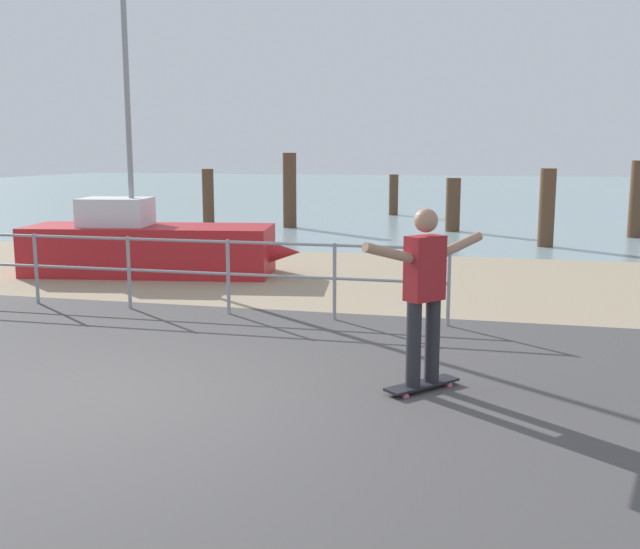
# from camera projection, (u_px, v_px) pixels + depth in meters

# --- Properties ---
(ground_plane) EXTENTS (24.00, 10.00, 0.04)m
(ground_plane) POSITION_uv_depth(u_px,v_px,m) (71.00, 445.00, 5.76)
(ground_plane) COLOR #474444
(ground_plane) RESTS_ON ground
(beach_strip) EXTENTS (24.00, 6.00, 0.04)m
(beach_strip) POSITION_uv_depth(u_px,v_px,m) (318.00, 276.00, 13.42)
(beach_strip) COLOR tan
(beach_strip) RESTS_ON ground
(sea_surface) EXTENTS (72.00, 50.00, 0.04)m
(sea_surface) POSITION_uv_depth(u_px,v_px,m) (442.00, 192.00, 40.24)
(sea_surface) COLOR #849EA3
(sea_surface) RESTS_ON ground
(railing_fence) EXTENTS (9.02, 0.05, 1.05)m
(railing_fence) POSITION_uv_depth(u_px,v_px,m) (129.00, 262.00, 10.50)
(railing_fence) COLOR gray
(railing_fence) RESTS_ON ground
(sailboat) EXTENTS (5.06, 2.07, 5.60)m
(sailboat) POSITION_uv_depth(u_px,v_px,m) (158.00, 247.00, 13.44)
(sailboat) COLOR #B21E23
(sailboat) RESTS_ON ground
(skateboard) EXTENTS (0.67, 0.74, 0.08)m
(skateboard) POSITION_uv_depth(u_px,v_px,m) (422.00, 385.00, 7.01)
(skateboard) COLOR black
(skateboard) RESTS_ON ground
(skateboarder) EXTENTS (1.01, 1.16, 1.65)m
(skateboarder) POSITION_uv_depth(u_px,v_px,m) (424.00, 286.00, 6.85)
(skateboarder) COLOR #26262B
(skateboarder) RESTS_ON skateboard
(groyne_post_0) EXTENTS (0.33, 0.33, 1.71)m
(groyne_post_0) POSITION_uv_depth(u_px,v_px,m) (208.00, 199.00, 21.55)
(groyne_post_0) COLOR #513826
(groyne_post_0) RESTS_ON ground
(groyne_post_1) EXTENTS (0.39, 0.39, 2.17)m
(groyne_post_1) POSITION_uv_depth(u_px,v_px,m) (290.00, 191.00, 21.41)
(groyne_post_1) COLOR #513826
(groyne_post_1) RESTS_ON ground
(groyne_post_2) EXTENTS (0.32, 0.32, 1.41)m
(groyne_post_2) POSITION_uv_depth(u_px,v_px,m) (394.00, 195.00, 25.59)
(groyne_post_2) COLOR #513826
(groyne_post_2) RESTS_ON ground
(groyne_post_3) EXTENTS (0.40, 0.40, 1.49)m
(groyne_post_3) POSITION_uv_depth(u_px,v_px,m) (453.00, 205.00, 20.50)
(groyne_post_3) COLOR #513826
(groyne_post_3) RESTS_ON ground
(groyne_post_4) EXTENTS (0.36, 0.36, 1.83)m
(groyne_post_4) POSITION_uv_depth(u_px,v_px,m) (547.00, 208.00, 17.21)
(groyne_post_4) COLOR #513826
(groyne_post_4) RESTS_ON ground
(groyne_post_5) EXTENTS (0.35, 0.35, 1.98)m
(groyne_post_5) POSITION_uv_depth(u_px,v_px,m) (636.00, 200.00, 19.00)
(groyne_post_5) COLOR #513826
(groyne_post_5) RESTS_ON ground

